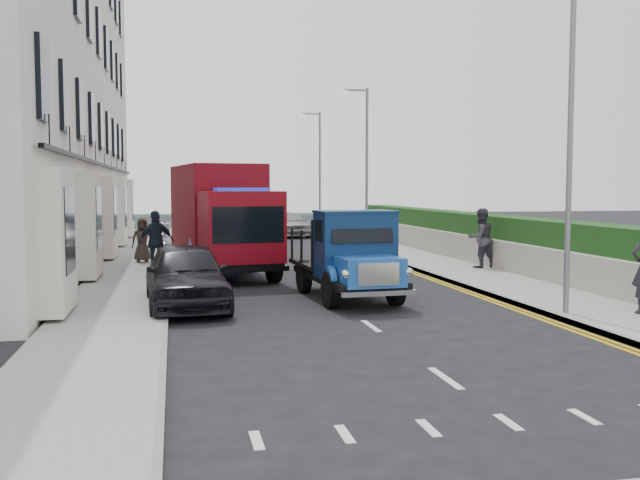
{
  "coord_description": "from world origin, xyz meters",
  "views": [
    {
      "loc": [
        -3.86,
        -15.65,
        2.79
      ],
      "look_at": [
        -0.08,
        2.69,
        1.4
      ],
      "focal_mm": 40.0,
      "sensor_mm": 36.0,
      "label": 1
    }
  ],
  "objects": [
    {
      "name": "ground",
      "position": [
        0.0,
        0.0,
        0.0
      ],
      "size": [
        120.0,
        120.0,
        0.0
      ],
      "primitive_type": "plane",
      "color": "black",
      "rests_on": "ground"
    },
    {
      "name": "pavement_west",
      "position": [
        -5.2,
        9.0,
        0.06
      ],
      "size": [
        2.4,
        38.0,
        0.12
      ],
      "primitive_type": "cube",
      "color": "gray",
      "rests_on": "ground"
    },
    {
      "name": "pavement_east",
      "position": [
        5.3,
        9.0,
        0.06
      ],
      "size": [
        2.6,
        38.0,
        0.12
      ],
      "primitive_type": "cube",
      "color": "gray",
      "rests_on": "ground"
    },
    {
      "name": "promenade",
      "position": [
        0.0,
        29.0,
        0.06
      ],
      "size": [
        30.0,
        2.5,
        0.12
      ],
      "primitive_type": "cube",
      "color": "gray",
      "rests_on": "ground"
    },
    {
      "name": "sea_plane",
      "position": [
        0.0,
        60.0,
        0.0
      ],
      "size": [
        120.0,
        120.0,
        0.0
      ],
      "primitive_type": "plane",
      "color": "slate",
      "rests_on": "ground"
    },
    {
      "name": "terrace_west",
      "position": [
        -9.47,
        13.0,
        7.17
      ],
      "size": [
        6.31,
        30.2,
        14.25
      ],
      "color": "white",
      "rests_on": "ground"
    },
    {
      "name": "garden_east",
      "position": [
        7.21,
        9.0,
        0.9
      ],
      "size": [
        1.45,
        28.0,
        1.75
      ],
      "color": "#B2AD9E",
      "rests_on": "ground"
    },
    {
      "name": "seafront_railing",
      "position": [
        0.0,
        28.2,
        0.58
      ],
      "size": [
        13.0,
        0.08,
        1.11
      ],
      "color": "#59B2A5",
      "rests_on": "ground"
    },
    {
      "name": "lamp_near",
      "position": [
        4.18,
        -2.0,
        4.0
      ],
      "size": [
        1.23,
        0.18,
        7.0
      ],
      "color": "slate",
      "rests_on": "ground"
    },
    {
      "name": "lamp_mid",
      "position": [
        4.18,
        14.0,
        4.0
      ],
      "size": [
        1.23,
        0.18,
        7.0
      ],
      "color": "slate",
      "rests_on": "ground"
    },
    {
      "name": "lamp_far",
      "position": [
        4.18,
        24.0,
        4.0
      ],
      "size": [
        1.23,
        0.18,
        7.0
      ],
      "color": "slate",
      "rests_on": "ground"
    },
    {
      "name": "bedford_lorry",
      "position": [
        0.4,
        1.05,
        1.01
      ],
      "size": [
        2.13,
        4.75,
        2.19
      ],
      "rotation": [
        0.0,
        0.0,
        0.07
      ],
      "color": "black",
      "rests_on": "ground"
    },
    {
      "name": "red_lorry",
      "position": [
        -2.35,
        7.47,
        1.87
      ],
      "size": [
        3.21,
        6.95,
        3.51
      ],
      "rotation": [
        0.0,
        0.0,
        0.15
      ],
      "color": "black",
      "rests_on": "ground"
    },
    {
      "name": "parked_car_front",
      "position": [
        -3.6,
        1.0,
        0.76
      ],
      "size": [
        2.04,
        4.54,
        1.52
      ],
      "primitive_type": "imported",
      "rotation": [
        0.0,
        0.0,
        0.06
      ],
      "color": "black",
      "rests_on": "ground"
    },
    {
      "name": "parked_car_mid",
      "position": [
        -2.6,
        7.0,
        0.71
      ],
      "size": [
        1.9,
        4.44,
        1.42
      ],
      "primitive_type": "imported",
      "rotation": [
        0.0,
        0.0,
        -0.09
      ],
      "color": "#536BB2",
      "rests_on": "ground"
    },
    {
      "name": "parked_car_rear",
      "position": [
        -3.5,
        13.63,
        0.66
      ],
      "size": [
        2.03,
        4.63,
        1.32
      ],
      "primitive_type": "imported",
      "rotation": [
        0.0,
        0.0,
        0.04
      ],
      "color": "#ADADB2",
      "rests_on": "ground"
    },
    {
      "name": "seafront_car_left",
      "position": [
        -1.29,
        25.94,
        0.69
      ],
      "size": [
        4.11,
        5.45,
        1.38
      ],
      "primitive_type": "imported",
      "rotation": [
        0.0,
        0.0,
        2.72
      ],
      "color": "black",
      "rests_on": "ground"
    },
    {
      "name": "seafront_car_right",
      "position": [
        2.53,
        24.13,
        0.74
      ],
      "size": [
        2.24,
        4.49,
        1.47
      ],
      "primitive_type": "imported",
      "rotation": [
        0.0,
        0.0,
        0.12
      ],
      "color": "#9A999D",
      "rests_on": "ground"
    },
    {
      "name": "pedestrian_east_far",
      "position": [
        6.1,
        6.31,
        1.11
      ],
      "size": [
        1.1,
        0.94,
        1.97
      ],
      "primitive_type": "imported",
      "rotation": [
        0.0,
        0.0,
        3.36
      ],
      "color": "#36323D",
      "rests_on": "pavement_east"
    },
    {
      "name": "pedestrian_west_near",
      "position": [
        -4.4,
        7.07,
        1.09
      ],
      "size": [
        1.23,
        0.88,
        1.94
      ],
      "primitive_type": "imported",
      "rotation": [
        0.0,
        0.0,
        3.54
      ],
      "color": "#1B2531",
      "rests_on": "pavement_west"
    },
    {
      "name": "pedestrian_west_far",
      "position": [
        -4.97,
        10.43,
        0.91
      ],
      "size": [
        0.85,
        0.63,
        1.58
      ],
      "primitive_type": "imported",
      "rotation": [
        0.0,
        0.0,
        0.18
      ],
      "color": "#362C27",
      "rests_on": "pavement_west"
    }
  ]
}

